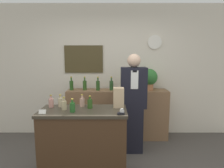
% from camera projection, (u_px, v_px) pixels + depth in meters
% --- Properties ---
extents(back_wall, '(5.20, 0.09, 2.70)m').
position_uv_depth(back_wall, '(109.00, 71.00, 4.18)').
color(back_wall, beige).
rests_on(back_wall, ground_plane).
extents(back_shelf, '(2.00, 0.41, 0.99)m').
position_uv_depth(back_shelf, '(118.00, 114.00, 4.05)').
color(back_shelf, brown).
rests_on(back_shelf, ground_plane).
extents(display_counter, '(1.17, 0.56, 0.96)m').
position_uv_depth(display_counter, '(85.00, 143.00, 2.76)').
color(display_counter, '#422B19').
rests_on(display_counter, ground_plane).
extents(shopkeeper, '(0.43, 0.27, 1.71)m').
position_uv_depth(shopkeeper, '(134.00, 104.00, 3.43)').
color(shopkeeper, black).
rests_on(shopkeeper, ground_plane).
extents(potted_plant, '(0.33, 0.33, 0.42)m').
position_uv_depth(potted_plant, '(150.00, 78.00, 3.96)').
color(potted_plant, '#B27047').
rests_on(potted_plant, back_shelf).
extents(paper_bag, '(0.15, 0.12, 0.28)m').
position_uv_depth(paper_bag, '(119.00, 97.00, 2.80)').
color(paper_bag, tan).
rests_on(paper_bag, display_counter).
extents(tape_dispenser, '(0.09, 0.06, 0.07)m').
position_uv_depth(tape_dispenser, '(122.00, 112.00, 2.49)').
color(tape_dispenser, black).
rests_on(tape_dispenser, display_counter).
extents(price_card_left, '(0.09, 0.02, 0.06)m').
position_uv_depth(price_card_left, '(43.00, 112.00, 2.50)').
color(price_card_left, white).
rests_on(price_card_left, display_counter).
extents(counter_bottle_0, '(0.07, 0.07, 0.18)m').
position_uv_depth(counter_bottle_0, '(52.00, 102.00, 2.81)').
color(counter_bottle_0, tan).
rests_on(counter_bottle_0, display_counter).
extents(counter_bottle_1, '(0.07, 0.07, 0.18)m').
position_uv_depth(counter_bottle_1, '(61.00, 102.00, 2.83)').
color(counter_bottle_1, '#C0B088').
rests_on(counter_bottle_1, display_counter).
extents(counter_bottle_2, '(0.07, 0.07, 0.18)m').
position_uv_depth(counter_bottle_2, '(65.00, 105.00, 2.67)').
color(counter_bottle_2, tan).
rests_on(counter_bottle_2, display_counter).
extents(counter_bottle_3, '(0.07, 0.07, 0.18)m').
position_uv_depth(counter_bottle_3, '(73.00, 107.00, 2.58)').
color(counter_bottle_3, '#245A24').
rests_on(counter_bottle_3, display_counter).
extents(counter_bottle_4, '(0.07, 0.07, 0.18)m').
position_uv_depth(counter_bottle_4, '(83.00, 102.00, 2.84)').
color(counter_bottle_4, tan).
rests_on(counter_bottle_4, display_counter).
extents(counter_bottle_5, '(0.07, 0.07, 0.18)m').
position_uv_depth(counter_bottle_5, '(91.00, 103.00, 2.76)').
color(counter_bottle_5, '#2E541E').
rests_on(counter_bottle_5, display_counter).
extents(shelf_bottle_0, '(0.08, 0.08, 0.27)m').
position_uv_depth(shelf_bottle_0, '(72.00, 85.00, 3.98)').
color(shelf_bottle_0, '#284F1D').
rests_on(shelf_bottle_0, back_shelf).
extents(shelf_bottle_1, '(0.08, 0.08, 0.27)m').
position_uv_depth(shelf_bottle_1, '(85.00, 85.00, 3.98)').
color(shelf_bottle_1, '#2E541F').
rests_on(shelf_bottle_1, back_shelf).
extents(shelf_bottle_2, '(0.08, 0.08, 0.27)m').
position_uv_depth(shelf_bottle_2, '(99.00, 85.00, 3.94)').
color(shelf_bottle_2, '#294C1F').
rests_on(shelf_bottle_2, back_shelf).
extents(shelf_bottle_3, '(0.08, 0.08, 0.27)m').
position_uv_depth(shelf_bottle_3, '(112.00, 85.00, 3.97)').
color(shelf_bottle_3, '#294E25').
rests_on(shelf_bottle_3, back_shelf).
extents(shelf_bottle_4, '(0.08, 0.08, 0.27)m').
position_uv_depth(shelf_bottle_4, '(126.00, 85.00, 3.94)').
color(shelf_bottle_4, '#33571C').
rests_on(shelf_bottle_4, back_shelf).
extents(shelf_bottle_5, '(0.08, 0.08, 0.27)m').
position_uv_depth(shelf_bottle_5, '(139.00, 85.00, 3.95)').
color(shelf_bottle_5, '#2B4E24').
rests_on(shelf_bottle_5, back_shelf).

